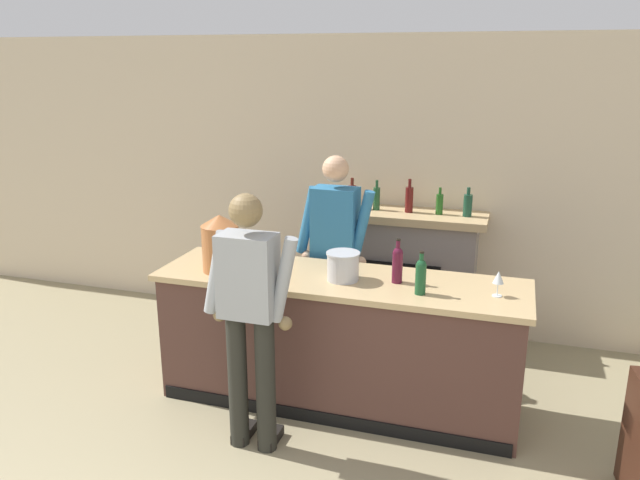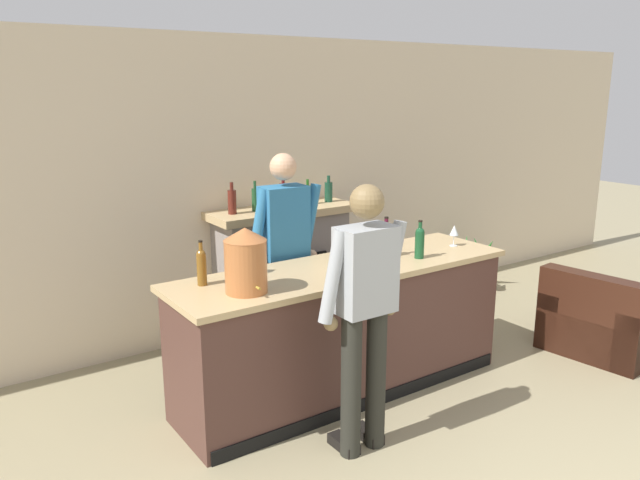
# 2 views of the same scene
# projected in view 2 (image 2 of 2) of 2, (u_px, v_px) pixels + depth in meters

# --- Properties ---
(wall_back_panel) EXTENTS (12.00, 0.07, 2.75)m
(wall_back_panel) POSITION_uv_depth(u_px,v_px,m) (226.00, 190.00, 5.71)
(wall_back_panel) COLOR beige
(wall_back_panel) RESTS_ON ground_plane
(bar_counter) EXTENTS (2.70, 0.76, 1.00)m
(bar_counter) POSITION_uv_depth(u_px,v_px,m) (344.00, 329.00, 4.75)
(bar_counter) COLOR #4D3029
(bar_counter) RESTS_ON ground_plane
(fireplace_stone) EXTENTS (1.41, 0.52, 1.51)m
(fireplace_stone) POSITION_uv_depth(u_px,v_px,m) (283.00, 268.00, 5.93)
(fireplace_stone) COLOR gray
(fireplace_stone) RESTS_ON ground_plane
(armchair_black) EXTENTS (0.91, 0.98, 0.76)m
(armchair_black) POSITION_uv_depth(u_px,v_px,m) (601.00, 325.00, 5.50)
(armchair_black) COLOR #351A11
(armchair_black) RESTS_ON ground_plane
(potted_plant_corner) EXTENTS (0.45, 0.51, 0.68)m
(potted_plant_corner) POSITION_uv_depth(u_px,v_px,m) (477.00, 269.00, 7.19)
(potted_plant_corner) COLOR #99644B
(potted_plant_corner) RESTS_ON ground_plane
(person_customer) EXTENTS (0.66, 0.30, 1.75)m
(person_customer) POSITION_uv_depth(u_px,v_px,m) (364.00, 309.00, 3.84)
(person_customer) COLOR #272721
(person_customer) RESTS_ON ground_plane
(person_bartender) EXTENTS (0.66, 0.31, 1.81)m
(person_bartender) POSITION_uv_depth(u_px,v_px,m) (285.00, 254.00, 4.96)
(person_bartender) COLOR #3C3D4B
(person_bartender) RESTS_ON ground_plane
(copper_dispenser) EXTENTS (0.28, 0.32, 0.43)m
(copper_dispenser) POSITION_uv_depth(u_px,v_px,m) (246.00, 260.00, 4.00)
(copper_dispenser) COLOR #B56938
(copper_dispenser) RESTS_ON bar_counter
(ice_bucket_steel) EXTENTS (0.24, 0.24, 0.21)m
(ice_bucket_steel) POSITION_uv_depth(u_px,v_px,m) (352.00, 253.00, 4.59)
(ice_bucket_steel) COLOR silver
(ice_bucket_steel) RESTS_ON bar_counter
(wine_bottle_burgundy_dark) EXTENTS (0.07, 0.07, 0.30)m
(wine_bottle_burgundy_dark) POSITION_uv_depth(u_px,v_px,m) (420.00, 241.00, 4.81)
(wine_bottle_burgundy_dark) COLOR #174A27
(wine_bottle_burgundy_dark) RESTS_ON bar_counter
(wine_bottle_riesling_slim) EXTENTS (0.07, 0.07, 0.31)m
(wine_bottle_riesling_slim) POSITION_uv_depth(u_px,v_px,m) (202.00, 265.00, 4.16)
(wine_bottle_riesling_slim) COLOR brown
(wine_bottle_riesling_slim) RESTS_ON bar_counter
(wine_bottle_port_short) EXTENTS (0.08, 0.08, 0.32)m
(wine_bottle_port_short) POSITION_uv_depth(u_px,v_px,m) (386.00, 239.00, 4.84)
(wine_bottle_port_short) COLOR #511329
(wine_bottle_port_short) RESTS_ON bar_counter
(wine_glass_back_row) EXTENTS (0.07, 0.07, 0.18)m
(wine_glass_back_row) POSITION_uv_depth(u_px,v_px,m) (454.00, 231.00, 5.18)
(wine_glass_back_row) COLOR silver
(wine_glass_back_row) RESTS_ON bar_counter
(wine_glass_front_right) EXTENTS (0.09, 0.09, 0.17)m
(wine_glass_front_right) POSITION_uv_depth(u_px,v_px,m) (257.00, 256.00, 4.44)
(wine_glass_front_right) COLOR silver
(wine_glass_front_right) RESTS_ON bar_counter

